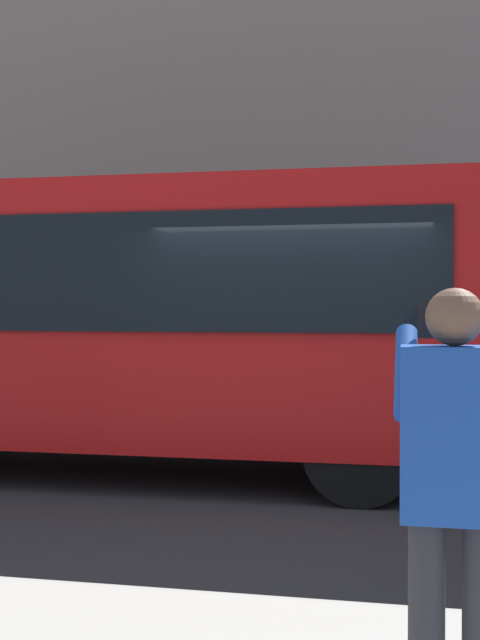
{
  "coord_description": "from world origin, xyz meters",
  "views": [
    {
      "loc": [
        -1.08,
        8.12,
        1.78
      ],
      "look_at": [
        0.68,
        -0.39,
        1.64
      ],
      "focal_mm": 46.9,
      "sensor_mm": 36.0,
      "label": 1
    }
  ],
  "objects": [
    {
      "name": "red_bus",
      "position": [
        2.41,
        -0.46,
        1.68
      ],
      "size": [
        9.05,
        2.54,
        3.08
      ],
      "color": "red",
      "rests_on": "ground_plane"
    },
    {
      "name": "pedestrian_photographer",
      "position": [
        -1.24,
        4.87,
        1.14
      ],
      "size": [
        0.53,
        0.52,
        1.7
      ],
      "color": "#2D2D33",
      "rests_on": "sidewalk_curb"
    },
    {
      "name": "ground_plane",
      "position": [
        0.0,
        0.0,
        0.0
      ],
      "size": [
        60.0,
        60.0,
        0.0
      ],
      "primitive_type": "plane",
      "color": "#2B2B2D"
    },
    {
      "name": "building_facade_far",
      "position": [
        -0.02,
        -6.8,
        5.99
      ],
      "size": [
        28.0,
        1.55,
        12.0
      ],
      "color": "gray",
      "rests_on": "ground_plane"
    }
  ]
}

